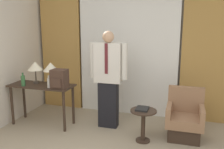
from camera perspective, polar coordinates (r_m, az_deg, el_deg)
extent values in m
cube|color=beige|center=(5.34, 3.92, 5.51)|extent=(10.00, 0.06, 2.70)
cube|color=white|center=(5.23, 3.58, 4.70)|extent=(2.08, 0.06, 2.58)
cube|color=#B28442|center=(5.78, -11.53, 5.18)|extent=(0.93, 0.06, 2.58)
cube|color=#B28442|center=(5.10, 20.73, 3.76)|extent=(0.93, 0.06, 2.58)
cube|color=#38281E|center=(4.90, -15.81, -2.44)|extent=(1.22, 0.49, 0.03)
cylinder|color=#38281E|center=(5.18, -21.87, -6.61)|extent=(0.05, 0.05, 0.75)
cylinder|color=#38281E|center=(4.59, -10.90, -8.31)|extent=(0.05, 0.05, 0.75)
cylinder|color=#38281E|center=(5.46, -19.43, -5.48)|extent=(0.05, 0.05, 0.75)
cylinder|color=#38281E|center=(4.90, -8.87, -6.89)|extent=(0.05, 0.05, 0.75)
cylinder|color=#4C4238|center=(5.05, -16.94, -1.68)|extent=(0.12, 0.12, 0.04)
cylinder|color=#4C4238|center=(5.02, -17.03, -0.24)|extent=(0.02, 0.02, 0.22)
cone|color=beige|center=(4.98, -17.16, 1.90)|extent=(0.29, 0.29, 0.16)
cylinder|color=#4C4238|center=(4.87, -13.66, -1.98)|extent=(0.12, 0.12, 0.04)
cylinder|color=#4C4238|center=(4.84, -13.74, -0.49)|extent=(0.02, 0.02, 0.22)
cone|color=beige|center=(4.81, -13.85, 1.73)|extent=(0.29, 0.29, 0.16)
cylinder|color=#336638|center=(4.90, -19.65, -1.36)|extent=(0.07, 0.07, 0.19)
cylinder|color=#336638|center=(4.88, -19.75, 0.04)|extent=(0.03, 0.03, 0.05)
cylinder|color=silver|center=(4.63, -14.22, -1.88)|extent=(0.06, 0.06, 0.18)
cylinder|color=silver|center=(4.60, -14.29, -0.51)|extent=(0.03, 0.03, 0.05)
cube|color=#422D23|center=(4.54, -11.90, -0.96)|extent=(0.27, 0.22, 0.34)
cube|color=#422D23|center=(4.45, -12.65, -1.95)|extent=(0.19, 0.03, 0.15)
cube|color=black|center=(4.70, -0.83, -6.86)|extent=(0.35, 0.19, 0.86)
cube|color=silver|center=(4.51, -0.86, 2.71)|extent=(0.49, 0.22, 0.72)
cube|color=#5B1E23|center=(4.39, -1.33, 3.63)|extent=(0.06, 0.01, 0.54)
cylinder|color=silver|center=(4.60, -4.43, 3.32)|extent=(0.11, 0.11, 0.65)
cylinder|color=silver|center=(4.42, 2.85, 2.98)|extent=(0.11, 0.11, 0.65)
sphere|color=tan|center=(4.46, -0.88, 8.62)|extent=(0.21, 0.21, 0.21)
cube|color=#38281E|center=(4.51, 16.11, -12.47)|extent=(0.51, 0.47, 0.24)
cube|color=#936B4C|center=(4.43, 16.26, -10.09)|extent=(0.60, 0.56, 0.16)
cube|color=#936B4C|center=(4.56, 16.54, -5.42)|extent=(0.60, 0.10, 0.45)
cube|color=#936B4C|center=(4.38, 12.94, -7.80)|extent=(0.08, 0.56, 0.18)
cube|color=#936B4C|center=(4.38, 19.85, -8.21)|extent=(0.08, 0.56, 0.18)
cylinder|color=#38281E|center=(4.34, 7.03, -14.71)|extent=(0.24, 0.24, 0.02)
cylinder|color=#38281E|center=(4.23, 7.12, -11.71)|extent=(0.07, 0.07, 0.52)
cylinder|color=#38281E|center=(4.13, 7.22, -8.25)|extent=(0.43, 0.43, 0.02)
cube|color=black|center=(4.14, 6.92, -7.77)|extent=(0.20, 0.24, 0.03)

